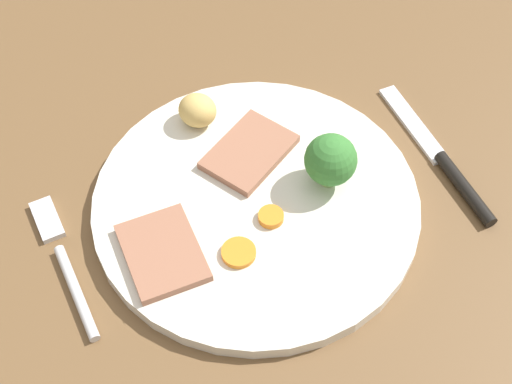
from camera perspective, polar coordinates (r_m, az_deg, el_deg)
The scene contains 10 objects.
dining_table at distance 67.32cm, azimuth 1.57°, elevation -2.93°, with size 120.00×84.00×3.60cm, color brown.
dinner_plate at distance 65.90cm, azimuth -0.00°, elevation -0.88°, with size 29.23×29.23×1.40cm, color silver.
meat_slice_main at distance 68.24cm, azimuth -0.22°, elevation 3.22°, with size 8.28×5.77×0.80cm, color #9E664C.
meat_slice_under at distance 62.20cm, azimuth -7.26°, elevation -4.69°, with size 7.95×6.09×0.80cm, color #9E664C.
roast_potato_left at distance 70.27cm, azimuth -4.56°, elevation 6.34°, with size 3.42×3.69×3.12cm, color #D8B260.
carrot_coin_front at distance 63.82cm, azimuth 1.16°, elevation -1.93°, with size 2.26×2.26×0.64cm, color orange.
carrot_coin_back at distance 61.88cm, azimuth -1.36°, elevation -4.72°, with size 2.95×2.95×0.52cm, color orange.
broccoli_floret at distance 64.51cm, azimuth 5.81°, elevation 2.46°, with size 4.70×4.70×5.41cm.
fork at distance 65.04cm, azimuth -14.68°, elevation -5.19°, with size 2.80×15.32×0.90cm.
knife at distance 71.26cm, azimuth 14.43°, elevation 2.16°, with size 2.17×18.54×1.20cm.
Camera 1 is at (-15.43, -34.12, 57.74)cm, focal length 51.59 mm.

